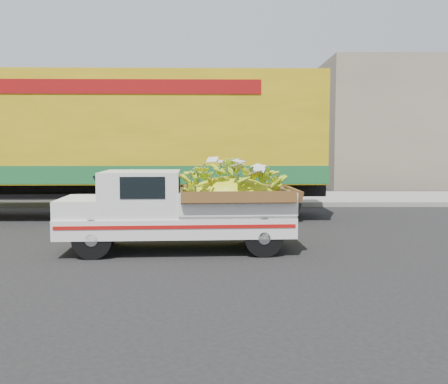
{
  "coord_description": "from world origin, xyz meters",
  "views": [
    {
      "loc": [
        2.08,
        -8.78,
        1.86
      ],
      "look_at": [
        2.11,
        0.9,
        1.01
      ],
      "focal_mm": 40.0,
      "sensor_mm": 36.0,
      "label": 1
    }
  ],
  "objects": [
    {
      "name": "sidewalk",
      "position": [
        0.0,
        9.21,
        0.07
      ],
      "size": [
        60.0,
        4.0,
        0.14
      ],
      "primitive_type": "cube",
      "color": "gray",
      "rests_on": "ground"
    },
    {
      "name": "semi_trailer",
      "position": [
        -1.17,
        4.66,
        2.12
      ],
      "size": [
        12.02,
        2.73,
        3.8
      ],
      "rotation": [
        0.0,
        0.0,
        0.02
      ],
      "color": "black",
      "rests_on": "ground"
    },
    {
      "name": "pickup_truck",
      "position": [
        1.59,
        0.26,
        0.78
      ],
      "size": [
        4.23,
        1.77,
        1.45
      ],
      "rotation": [
        0.0,
        0.0,
        0.06
      ],
      "color": "black",
      "rests_on": "ground"
    },
    {
      "name": "curb",
      "position": [
        0.0,
        7.11,
        0.07
      ],
      "size": [
        60.0,
        0.25,
        0.15
      ],
      "primitive_type": "cube",
      "color": "gray",
      "rests_on": "ground"
    },
    {
      "name": "building_left",
      "position": [
        -8.0,
        15.11,
        2.5
      ],
      "size": [
        18.0,
        6.0,
        5.0
      ],
      "primitive_type": "cube",
      "color": "gray",
      "rests_on": "ground"
    },
    {
      "name": "ground",
      "position": [
        0.0,
        0.0,
        0.0
      ],
      "size": [
        100.0,
        100.0,
        0.0
      ],
      "primitive_type": "plane",
      "color": "black",
      "rests_on": "ground"
    }
  ]
}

